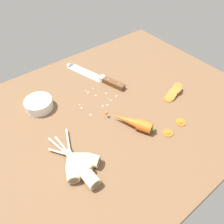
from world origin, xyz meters
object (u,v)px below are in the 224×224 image
Objects in this scene: carrot_slice_stack at (173,93)px; prep_bowl at (39,104)px; chefs_knife at (92,75)px; carrot_slice_stray_mid at (168,133)px; parsnip_mid_left at (82,157)px; parsnip_back at (81,167)px; whole_carrot at (133,122)px; parsnip_mid_right at (71,161)px; parsnip_front at (74,160)px; carrot_slice_stray_near at (181,122)px.

prep_bowl is (-48.50, 28.20, 0.95)cm from carrot_slice_stack.
chefs_knife is 45.74cm from carrot_slice_stray_mid.
parsnip_mid_left and parsnip_back have the same top height.
carrot_slice_stack is at bearing 36.57° from carrot_slice_stray_mid.
parsnip_back is (-30.98, -38.95, 1.33)cm from chefs_knife.
parsnip_mid_left and prep_bowl have the same top height.
chefs_knife is at bearing 80.57° from whole_carrot.
parsnip_back is (1.41, -3.67, -0.00)cm from parsnip_mid_right.
carrot_slice_stray_mid is (33.20, -10.26, -1.62)cm from parsnip_front.
carrot_slice_stack is at bearing 7.04° from parsnip_back.
carrot_slice_stray_near and carrot_slice_stray_mid have the same top height.
prep_bowl is at bearing 90.34° from parsnip_mid_left.
parsnip_back is 6.24× the size of carrot_slice_stray_near.
parsnip_mid_left is 31.64cm from prep_bowl.
carrot_slice_stack reaches higher than carrot_slice_stray_near.
chefs_knife is 3.11× the size of prep_bowl.
parsnip_mid_left is 3.66cm from parsnip_mid_right.
parsnip_mid_right reaches higher than chefs_knife.
parsnip_mid_left is at bearing -177.37° from whole_carrot.
carrot_slice_stray_mid is at bearing -17.19° from parsnip_mid_left.
parsnip_mid_right is (-26.56, -0.17, -0.12)cm from whole_carrot.
parsnip_back is at bearing -69.03° from parsnip_mid_right.
carrot_slice_stray_near is at bearing -8.69° from parsnip_back.
carrot_slice_stack is 56.11cm from prep_bowl.
carrot_slice_stray_near is at bearing -127.88° from carrot_slice_stack.
carrot_slice_stray_near is at bearing 3.79° from carrot_slice_stray_mid.
parsnip_mid_left is (2.38, -0.73, 0.00)cm from parsnip_front.
parsnip_back reaches higher than carrot_slice_stray_near.
whole_carrot is at bearing 147.17° from carrot_slice_stray_near.
parsnip_mid_right is 3.93cm from parsnip_back.
chefs_knife is 47.24cm from parsnip_front.
parsnip_mid_right reaches higher than carrot_slice_stray_near.
parsnip_mid_left is at bearing 166.86° from carrot_slice_stray_near.
parsnip_back is 2.19× the size of prep_bowl.
chefs_knife is 9.25× the size of carrot_slice_stray_mid.
whole_carrot is 0.89× the size of parsnip_front.
chefs_knife reaches higher than carrot_slice_stray_mid.
prep_bowl is at bearing 133.66° from carrot_slice_stray_near.
prep_bowl is (-23.20, 30.59, 0.05)cm from whole_carrot.
whole_carrot reaches higher than carrot_slice_stack.
parsnip_mid_right is 1.85× the size of prep_bowl.
parsnip_front and parsnip_mid_right have the same top height.
chefs_knife is 47.91cm from parsnip_mid_right.
carrot_slice_stray_mid is 0.34× the size of prep_bowl.
chefs_knife is 8.84× the size of carrot_slice_stray_near.
parsnip_mid_right is at bearing 166.05° from parsnip_mid_left.
prep_bowl is at bearing -171.15° from chefs_knife.
parsnip_back is at bearing -127.60° from parsnip_mid_left.
whole_carrot is 25.43cm from carrot_slice_stack.
parsnip_back is (-2.15, -2.79, -0.00)cm from parsnip_mid_left.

